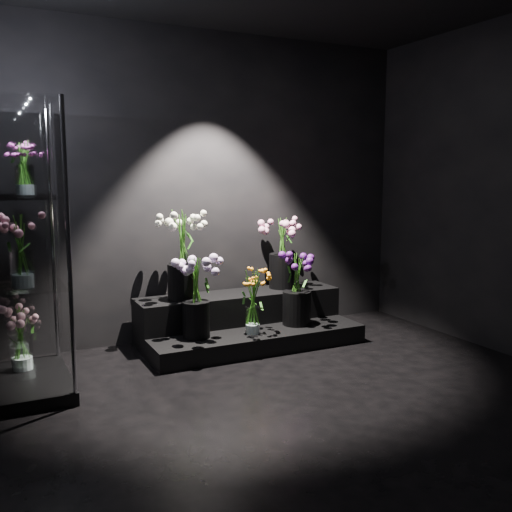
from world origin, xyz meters
TOP-DOWN VIEW (x-y plane):
  - floor at (0.00, 0.00)m, footprint 4.00×4.00m
  - wall_back at (0.00, 2.00)m, footprint 4.00×0.00m
  - display_riser at (0.17, 1.62)m, footprint 1.92×0.85m
  - display_case at (-1.71, 1.21)m, footprint 0.55×0.91m
  - bouquet_orange_bells at (0.09, 1.30)m, footprint 0.34×0.34m
  - bouquet_lilac at (-0.38, 1.40)m, footprint 0.49×0.49m
  - bouquet_purple at (0.59, 1.40)m, footprint 0.37×0.37m
  - bouquet_cream_roses at (-0.39, 1.70)m, footprint 0.45×0.45m
  - bouquet_pink_roses at (0.64, 1.77)m, footprint 0.47×0.47m
  - bouquet_case_pink at (-1.72, 0.99)m, footprint 0.33×0.33m
  - bouquet_case_magenta at (-1.65, 1.34)m, footprint 0.28×0.28m
  - bouquet_case_base_pink at (-1.74, 1.40)m, footprint 0.40×0.40m

SIDE VIEW (x-z plane):
  - floor at x=0.00m, z-range 0.00..0.00m
  - display_riser at x=0.17m, z-range -0.04..0.39m
  - bouquet_case_base_pink at x=-1.74m, z-range 0.10..0.58m
  - bouquet_orange_bells at x=0.09m, z-range 0.17..0.73m
  - bouquet_purple at x=0.59m, z-range 0.18..0.83m
  - bouquet_lilac at x=-0.38m, z-range 0.22..0.91m
  - bouquet_pink_roses at x=0.64m, z-range 0.49..1.16m
  - bouquet_cream_roses at x=-0.39m, z-range 0.48..1.26m
  - display_case at x=-1.71m, z-range 0.00..2.00m
  - bouquet_case_pink at x=-1.72m, z-range 0.79..1.27m
  - wall_back at x=0.00m, z-range -0.60..3.40m
  - bouquet_case_magenta at x=-1.65m, z-range 1.38..1.75m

